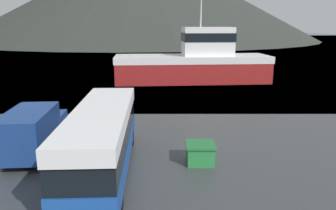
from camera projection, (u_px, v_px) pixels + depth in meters
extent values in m
plane|color=#3D5160|center=(162.00, 40.00, 142.11)|extent=(240.00, 240.00, 0.00)
cube|color=#194799|center=(105.00, 153.00, 15.51)|extent=(2.88, 10.12, 0.92)
cube|color=black|center=(104.00, 133.00, 15.28)|extent=(2.83, 9.92, 1.06)
cube|color=white|center=(103.00, 116.00, 15.07)|extent=(2.88, 10.12, 0.66)
cube|color=black|center=(116.00, 110.00, 20.20)|extent=(2.15, 0.15, 1.43)
cylinder|color=black|center=(95.00, 138.00, 18.99)|extent=(0.34, 0.91, 0.90)
cylinder|color=black|center=(132.00, 137.00, 19.07)|extent=(0.34, 0.91, 0.90)
cylinder|color=black|center=(62.00, 201.00, 12.18)|extent=(0.34, 0.91, 0.90)
cylinder|color=black|center=(120.00, 200.00, 12.26)|extent=(0.34, 0.91, 0.90)
cube|color=navy|center=(31.00, 131.00, 17.12)|extent=(2.45, 4.55, 2.13)
cube|color=navy|center=(49.00, 122.00, 20.28)|extent=(2.26, 2.04, 1.17)
cube|color=black|center=(43.00, 111.00, 19.16)|extent=(1.80, 0.20, 0.75)
cylinder|color=black|center=(33.00, 133.00, 20.11)|extent=(0.27, 0.71, 0.70)
cylinder|color=black|center=(64.00, 132.00, 20.25)|extent=(0.27, 0.71, 0.70)
cylinder|color=black|center=(7.00, 158.00, 16.34)|extent=(0.27, 0.71, 0.70)
cylinder|color=black|center=(46.00, 157.00, 16.47)|extent=(0.27, 0.71, 0.70)
cube|color=maroon|center=(193.00, 69.00, 39.70)|extent=(18.60, 6.73, 3.18)
cube|color=white|center=(194.00, 59.00, 39.41)|extent=(18.79, 6.80, 0.80)
cube|color=white|center=(209.00, 41.00, 39.04)|extent=(6.11, 4.18, 3.32)
cube|color=black|center=(209.00, 37.00, 38.92)|extent=(6.23, 4.29, 1.00)
cylinder|color=#B2B2B7|center=(203.00, 7.00, 38.03)|extent=(0.20, 0.20, 4.52)
cube|color=#287F3D|center=(202.00, 154.00, 16.54)|extent=(1.33, 1.33, 0.92)
cube|color=#226C34|center=(202.00, 145.00, 16.42)|extent=(1.47, 1.46, 0.10)
cube|color=black|center=(224.00, 66.00, 51.57)|extent=(5.83, 6.01, 0.90)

